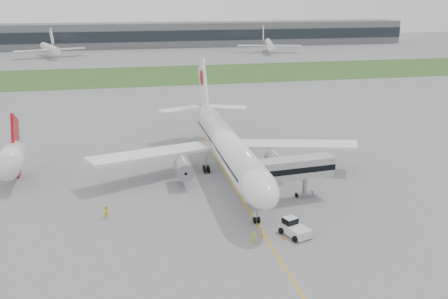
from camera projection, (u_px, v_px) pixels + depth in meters
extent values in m
plane|color=slate|center=(232.00, 185.00, 83.70)|extent=(600.00, 600.00, 0.00)
cube|color=#294A1B|center=(164.00, 75.00, 195.65)|extent=(600.00, 50.00, 0.02)
cube|color=slate|center=(146.00, 35.00, 296.18)|extent=(320.00, 22.00, 14.00)
cube|color=#212830|center=(147.00, 36.00, 285.92)|extent=(320.00, 0.60, 6.00)
cylinder|color=white|center=(227.00, 146.00, 85.75)|extent=(5.00, 38.00, 5.00)
ellipsoid|color=white|center=(258.00, 187.00, 67.56)|extent=(5.00, 11.00, 5.00)
cube|color=black|center=(261.00, 183.00, 66.36)|extent=(3.20, 1.54, 1.14)
cone|color=white|center=(205.00, 113.00, 106.04)|extent=(5.00, 10.53, 6.16)
cube|color=white|center=(151.00, 154.00, 85.39)|extent=(22.13, 13.52, 1.70)
cube|color=white|center=(295.00, 145.00, 90.57)|extent=(22.13, 13.52, 1.70)
cylinder|color=gray|center=(184.00, 168.00, 82.61)|extent=(2.70, 5.20, 2.70)
cylinder|color=gray|center=(276.00, 162.00, 85.80)|extent=(2.70, 5.20, 2.70)
cube|color=white|center=(204.00, 88.00, 105.91)|extent=(0.45, 10.90, 12.76)
cylinder|color=#A3090E|center=(203.00, 78.00, 106.24)|extent=(0.60, 3.20, 3.20)
cube|color=white|center=(180.00, 109.00, 107.25)|extent=(9.54, 6.34, 0.35)
cube|color=white|center=(226.00, 107.00, 109.25)|extent=(9.54, 6.34, 0.35)
cylinder|color=#929397|center=(257.00, 213.00, 69.24)|extent=(0.24, 0.24, 3.10)
cylinder|color=black|center=(206.00, 169.00, 89.43)|extent=(1.40, 1.10, 1.10)
cylinder|color=black|center=(241.00, 167.00, 90.70)|extent=(1.40, 1.10, 1.10)
cube|color=silver|center=(295.00, 230.00, 65.91)|extent=(3.69, 4.75, 1.12)
cube|color=silver|center=(290.00, 221.00, 66.52)|extent=(2.10, 2.00, 0.93)
cube|color=black|center=(290.00, 220.00, 66.51)|extent=(2.16, 2.06, 0.79)
cylinder|color=black|center=(281.00, 231.00, 66.46)|extent=(0.61, 0.90, 0.84)
cylinder|color=black|center=(295.00, 226.00, 67.78)|extent=(0.61, 0.90, 0.84)
cylinder|color=black|center=(295.00, 239.00, 64.23)|extent=(0.61, 0.90, 0.84)
cylinder|color=black|center=(310.00, 234.00, 65.55)|extent=(0.61, 0.90, 0.84)
cube|color=#A8A8AA|center=(289.00, 168.00, 75.97)|extent=(14.15, 4.32, 2.98)
cube|color=black|center=(289.00, 168.00, 75.97)|extent=(14.36, 4.44, 0.90)
cube|color=#A8A8AA|center=(252.00, 175.00, 73.19)|extent=(2.59, 3.38, 3.38)
cylinder|color=#929397|center=(304.00, 185.00, 78.27)|extent=(0.70, 0.70, 3.78)
cube|color=#929397|center=(304.00, 194.00, 78.73)|extent=(2.51, 1.62, 0.70)
cylinder|color=black|center=(297.00, 195.00, 78.35)|extent=(0.36, 0.72, 0.70)
cylinder|color=black|center=(311.00, 193.00, 79.10)|extent=(0.36, 0.72, 0.70)
cone|color=#D8650B|center=(262.00, 235.00, 65.47)|extent=(0.42, 0.42, 0.58)
cone|color=#D8650B|center=(283.00, 237.00, 64.94)|extent=(0.43, 0.43, 0.59)
imported|color=#9BED27|center=(254.00, 237.00, 63.84)|extent=(0.71, 0.70, 1.65)
imported|color=#FFF82A|center=(107.00, 211.00, 71.12)|extent=(1.16, 1.17, 1.90)
cube|color=#A3090E|center=(16.00, 147.00, 86.30)|extent=(0.66, 9.45, 11.90)
cylinder|color=white|center=(10.00, 160.00, 81.55)|extent=(4.28, 8.96, 4.08)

